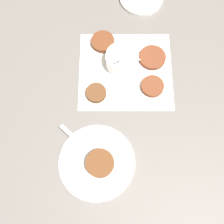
% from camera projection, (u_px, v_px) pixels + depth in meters
% --- Properties ---
extents(ground_plane, '(4.00, 4.00, 0.00)m').
position_uv_depth(ground_plane, '(118.00, 65.00, 0.83)').
color(ground_plane, '#605B56').
extents(napkin, '(0.33, 0.31, 0.00)m').
position_uv_depth(napkin, '(125.00, 71.00, 0.82)').
color(napkin, white).
rests_on(napkin, ground_plane).
extents(sauce_bowl, '(0.11, 0.10, 0.10)m').
position_uv_depth(sauce_bowl, '(122.00, 60.00, 0.81)').
color(sauce_bowl, white).
rests_on(sauce_bowl, napkin).
extents(fritter_0, '(0.06, 0.06, 0.02)m').
position_uv_depth(fritter_0, '(96.00, 93.00, 0.79)').
color(fritter_0, brown).
rests_on(fritter_0, napkin).
extents(fritter_1, '(0.07, 0.07, 0.01)m').
position_uv_depth(fritter_1, '(152.00, 86.00, 0.80)').
color(fritter_1, brown).
rests_on(fritter_1, napkin).
extents(fritter_2, '(0.08, 0.08, 0.02)m').
position_uv_depth(fritter_2, '(103.00, 42.00, 0.85)').
color(fritter_2, brown).
rests_on(fritter_2, napkin).
extents(fritter_3, '(0.08, 0.08, 0.01)m').
position_uv_depth(fritter_3, '(152.00, 58.00, 0.83)').
color(fritter_3, brown).
rests_on(fritter_3, napkin).
extents(serving_plate, '(0.21, 0.21, 0.02)m').
position_uv_depth(serving_plate, '(97.00, 162.00, 0.73)').
color(serving_plate, white).
rests_on(serving_plate, ground_plane).
extents(fritter_on_plate, '(0.08, 0.08, 0.02)m').
position_uv_depth(fritter_on_plate, '(100.00, 163.00, 0.71)').
color(fritter_on_plate, brown).
rests_on(fritter_on_plate, serving_plate).
extents(fork, '(0.17, 0.12, 0.00)m').
position_uv_depth(fork, '(90.00, 152.00, 0.73)').
color(fork, silver).
rests_on(fork, serving_plate).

